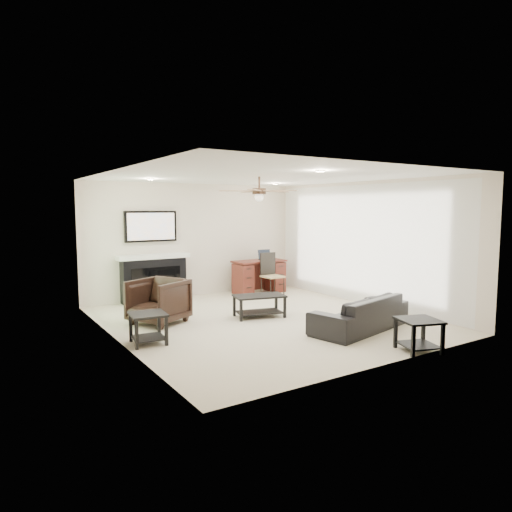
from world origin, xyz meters
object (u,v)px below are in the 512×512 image
object	(u,v)px
fireplace_unit	(154,256)
armchair	(158,301)
sofa	(360,313)
desk	(259,277)
coffee_table	(259,306)

from	to	relation	value
fireplace_unit	armchair	bearing A→B (deg)	-108.18
sofa	desk	distance (m)	3.61
sofa	desk	xyz separation A→B (m)	(0.39, 3.59, 0.10)
coffee_table	fireplace_unit	world-z (taller)	fireplace_unit
sofa	coffee_table	world-z (taller)	sofa
fireplace_unit	desk	bearing A→B (deg)	-8.55
coffee_table	fireplace_unit	xyz separation A→B (m)	(-1.11, 2.35, 0.75)
coffee_table	desk	xyz separation A→B (m)	(1.29, 1.99, 0.18)
sofa	fireplace_unit	distance (m)	4.49
coffee_table	desk	distance (m)	2.38
sofa	fireplace_unit	size ratio (longest dim) A/B	0.99
sofa	armchair	xyz separation A→B (m)	(-2.60, 2.15, 0.11)
sofa	fireplace_unit	world-z (taller)	fireplace_unit
sofa	armchair	world-z (taller)	armchair
fireplace_unit	sofa	bearing A→B (deg)	-63.07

